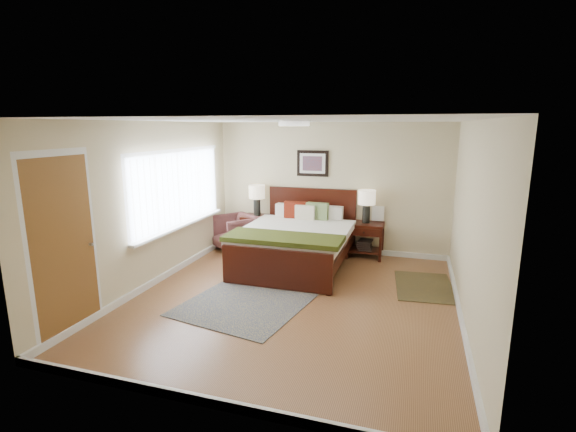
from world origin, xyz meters
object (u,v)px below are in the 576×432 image
Objects in this scene: nightstand_right at (365,237)px; nightstand_left at (257,222)px; lamp_right at (367,200)px; lamp_left at (257,195)px; rug_persian at (256,297)px; armchair at (235,232)px; bed at (297,235)px.

nightstand_left is at bearing -179.77° from nightstand_right.
lamp_left is at bearing 180.00° from lamp_right.
nightstand_right is at bearing 72.17° from rug_persian.
nightstand_left is at bearing -90.00° from lamp_left.
lamp_right is (2.17, 0.00, -0.00)m from lamp_left.
lamp_right is 0.79× the size of armchair.
armchair is (-0.37, -0.27, -0.74)m from lamp_left.
lamp_right is at bearing 0.00° from lamp_left.
nightstand_left is 2.23m from lamp_right.
nightstand_left is 1.09× the size of lamp_right.
lamp_right is at bearing 42.37° from armchair.
bed is at bearing 13.30° from armchair.
armchair is at bearing -145.88° from nightstand_left.
armchair is at bearing 131.22° from rug_persian.
lamp_right is 2.91m from rug_persian.
lamp_left is at bearing 140.77° from bed.
armchair is (-1.45, 0.61, -0.21)m from bed.
rug_persian is at bearing -118.10° from lamp_right.
rug_persian is at bearing -69.25° from nightstand_left.
bed reaches higher than nightstand_right.
nightstand_right reaches higher than rug_persian.
rug_persian is (-0.19, -1.50, -0.55)m from bed.
nightstand_right is 0.69m from lamp_right.
lamp_right reaches higher than armchair.
nightstand_right is (2.17, 0.01, -0.14)m from nightstand_left.
lamp_left is 2.76m from rug_persian.
nightstand_left is 2.17m from nightstand_right.
bed is 3.39× the size of nightstand_right.
bed is 1.59m from armchair.
armchair reaches higher than nightstand_right.
bed is at bearing -141.16° from nightstand_right.
nightstand_right is 0.87× the size of armchair.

